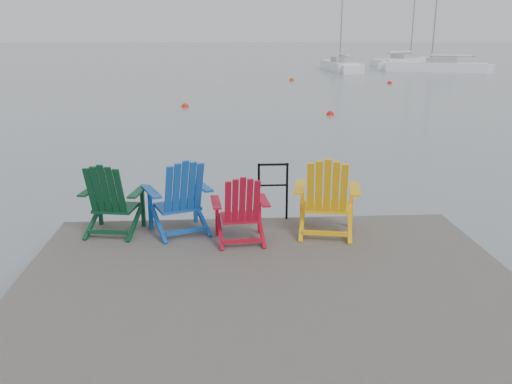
{
  "coord_description": "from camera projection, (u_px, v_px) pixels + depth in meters",
  "views": [
    {
      "loc": [
        -0.53,
        -5.6,
        3.32
      ],
      "look_at": [
        0.01,
        2.77,
        0.85
      ],
      "focal_mm": 38.0,
      "sensor_mm": 36.0,
      "label": 1
    }
  ],
  "objects": [
    {
      "name": "chair_yellow",
      "position": [
        327.0,
        196.0,
        7.72
      ],
      "size": [
        1.05,
        0.99,
        1.16
      ],
      "rotation": [
        0.0,
        0.0,
        -0.2
      ],
      "color": "#FFB40E",
      "rests_on": "dock"
    },
    {
      "name": "buoy_b",
      "position": [
        185.0,
        107.0,
        25.27
      ],
      "size": [
        0.35,
        0.35,
        0.35
      ],
      "primitive_type": "sphere",
      "color": "red",
      "rests_on": "ground"
    },
    {
      "name": "ground",
      "position": [
        270.0,
        328.0,
        6.33
      ],
      "size": [
        400.0,
        400.0,
        0.0
      ],
      "primitive_type": "plane",
      "color": "gray",
      "rests_on": "ground"
    },
    {
      "name": "chair_blue",
      "position": [
        180.0,
        196.0,
        7.79
      ],
      "size": [
        1.08,
        1.03,
        1.12
      ],
      "rotation": [
        0.0,
        0.0,
        0.37
      ],
      "color": "#104DAD",
      "rests_on": "dock"
    },
    {
      "name": "handrail",
      "position": [
        273.0,
        186.0,
        8.4
      ],
      "size": [
        0.48,
        0.04,
        0.9
      ],
      "color": "black",
      "rests_on": "dock"
    },
    {
      "name": "chair_red",
      "position": [
        241.0,
        208.0,
        7.46
      ],
      "size": [
        0.83,
        0.77,
        0.98
      ],
      "rotation": [
        0.0,
        0.0,
        0.08
      ],
      "color": "#B00C23",
      "rests_on": "dock"
    },
    {
      "name": "sailboat_mid",
      "position": [
        407.0,
        62.0,
        56.93
      ],
      "size": [
        8.73,
        7.13,
        12.39
      ],
      "rotation": [
        0.0,
        0.0,
        -0.95
      ],
      "color": "white",
      "rests_on": "ground"
    },
    {
      "name": "buoy_d",
      "position": [
        292.0,
        81.0,
        39.25
      ],
      "size": [
        0.38,
        0.38,
        0.38
      ],
      "primitive_type": "sphere",
      "color": "red",
      "rests_on": "ground"
    },
    {
      "name": "sailboat_far",
      "position": [
        436.0,
        68.0,
        48.2
      ],
      "size": [
        8.67,
        5.45,
        11.73
      ],
      "rotation": [
        0.0,
        0.0,
        1.16
      ],
      "color": "white",
      "rests_on": "ground"
    },
    {
      "name": "chair_green",
      "position": [
        112.0,
        198.0,
        7.78
      ],
      "size": [
        0.95,
        0.9,
        1.07
      ],
      "rotation": [
        0.0,
        0.0,
        -0.17
      ],
      "color": "#0A3A20",
      "rests_on": "dock"
    },
    {
      "name": "buoy_a",
      "position": [
        330.0,
        115.0,
        22.82
      ],
      "size": [
        0.33,
        0.33,
        0.33
      ],
      "primitive_type": "sphere",
      "color": "red",
      "rests_on": "ground"
    },
    {
      "name": "dock",
      "position": [
        271.0,
        302.0,
        6.23
      ],
      "size": [
        6.0,
        5.0,
        1.4
      ],
      "color": "#322F2D",
      "rests_on": "ground"
    },
    {
      "name": "sailboat_near",
      "position": [
        341.0,
        67.0,
        49.78
      ],
      "size": [
        2.26,
        8.68,
        11.94
      ],
      "rotation": [
        0.0,
        0.0,
        -0.0
      ],
      "color": "white",
      "rests_on": "ground"
    },
    {
      "name": "buoy_c",
      "position": [
        390.0,
        84.0,
        36.96
      ],
      "size": [
        0.35,
        0.35,
        0.35
      ],
      "primitive_type": "sphere",
      "color": "red",
      "rests_on": "ground"
    }
  ]
}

